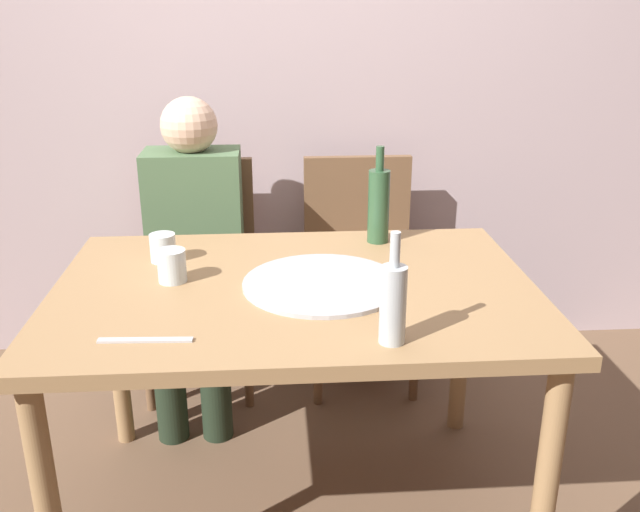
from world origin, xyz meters
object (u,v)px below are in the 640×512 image
table_knife (145,340)px  pizza_tray (323,283)px  wine_bottle (393,302)px  tumbler_near (163,248)px  tumbler_far (172,266)px  guest_in_sweater (194,242)px  chair_right (360,256)px  beer_bottle (379,204)px  chair_left (200,260)px  dining_table (295,313)px

table_knife → pizza_tray: bearing=37.8°
wine_bottle → table_knife: wine_bottle is taller
tumbler_near → tumbler_far: (0.05, -0.16, 0.00)m
guest_in_sweater → pizza_tray: bearing=121.0°
tumbler_far → chair_right: 1.07m
table_knife → guest_in_sweater: size_ratio=0.19×
beer_bottle → chair_left: 0.90m
wine_bottle → guest_in_sweater: 1.22m
tumbler_far → beer_bottle: bearing=25.4°
beer_bottle → guest_in_sweater: bearing=150.5°
chair_right → guest_in_sweater: size_ratio=0.77×
pizza_tray → wine_bottle: (0.13, -0.35, 0.10)m
dining_table → tumbler_far: bearing=171.4°
beer_bottle → tumbler_far: (-0.62, -0.30, -0.08)m
tumbler_far → guest_in_sweater: bearing=91.3°
tumbler_near → chair_right: 0.98m
pizza_tray → beer_bottle: beer_bottle is taller
wine_bottle → chair_right: 1.27m
tumbler_far → chair_left: size_ratio=0.10×
guest_in_sweater → beer_bottle: bearing=150.5°
beer_bottle → table_knife: 0.93m
table_knife → wine_bottle: bearing=-1.4°
wine_bottle → beer_bottle: (0.07, 0.70, 0.02)m
table_knife → guest_in_sweater: (0.00, 1.02, -0.12)m
table_knife → tumbler_near: bearing=96.2°
dining_table → tumbler_far: (-0.34, 0.05, 0.13)m
dining_table → pizza_tray: size_ratio=3.01×
tumbler_near → guest_in_sweater: size_ratio=0.07×
pizza_tray → chair_right: bearing=76.0°
tumbler_near → guest_in_sweater: 0.52m
beer_bottle → chair_left: (-0.64, 0.51, -0.37)m
beer_bottle → guest_in_sweater: guest_in_sweater is taller
dining_table → beer_bottle: size_ratio=4.25×
wine_bottle → guest_in_sweater: guest_in_sweater is taller
pizza_tray → beer_bottle: (0.21, 0.36, 0.12)m
dining_table → wine_bottle: 0.45m
tumbler_near → table_knife: tumbler_near is taller
tumbler_far → chair_right: chair_right is taller
table_knife → chair_right: 1.36m
wine_bottle → tumbler_far: size_ratio=2.90×
tumbler_far → table_knife: tumbler_far is taller
tumbler_near → chair_left: (0.03, 0.64, -0.28)m
wine_bottle → beer_bottle: beer_bottle is taller
pizza_tray → guest_in_sweater: guest_in_sweater is taller
dining_table → chair_left: 0.94m
chair_right → pizza_tray: bearing=76.0°
beer_bottle → guest_in_sweater: 0.77m
beer_bottle → tumbler_near: beer_bottle is taller
dining_table → tumbler_near: 0.46m
dining_table → wine_bottle: size_ratio=4.97×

